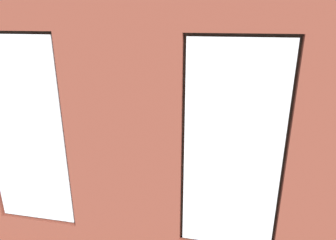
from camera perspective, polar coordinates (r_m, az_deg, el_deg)
name	(u,v)px	position (r m, az deg, el deg)	size (l,w,h in m)	color
ground_plane	(170,173)	(5.98, 0.48, -10.07)	(6.39, 5.82, 0.10)	brown
brick_wall_with_windows	(124,155)	(3.07, -8.36, -6.67)	(5.79, 0.30, 3.17)	brown
white_wall_right	(22,88)	(6.35, -26.07, 5.57)	(0.10, 4.82, 3.17)	white
couch_by_window	(87,209)	(4.50, -15.13, -16.09)	(1.90, 0.87, 0.80)	black
couch_left	(290,164)	(5.93, 22.18, -7.74)	(0.97, 1.98, 0.80)	black
coffee_table	(173,160)	(5.56, 1.03, -7.61)	(1.56, 0.70, 0.41)	#A87547
cup_ceramic	(173,155)	(5.52, 1.03, -6.67)	(0.09, 0.09, 0.10)	#4C4C51
candle_jar	(147,156)	(5.52, -3.97, -6.77)	(0.08, 0.08, 0.09)	#B7333D
table_plant_small	(197,152)	(5.56, 5.63, -6.04)	(0.11, 0.11, 0.18)	#47423D
remote_black	(179,160)	(5.43, 2.05, -7.64)	(0.05, 0.17, 0.02)	black
remote_gray	(164,154)	(5.65, -0.76, -6.49)	(0.05, 0.17, 0.02)	#59595B
media_console	(59,142)	(6.98, -20.02, -3.99)	(1.07, 0.42, 0.52)	black
tv_flatscreen	(56,116)	(6.78, -20.59, 0.72)	(1.04, 0.20, 0.69)	black
papasan_chair	(183,121)	(7.31, 2.91, -0.23)	(1.07, 1.07, 0.68)	olive
potted_plant_between_couches	(188,192)	(3.94, 3.84, -13.58)	(0.69, 0.69, 1.12)	brown
potted_plant_mid_room_small	(202,136)	(6.32, 6.42, -3.10)	(0.40, 0.40, 0.72)	#47423D
potted_plant_near_tv	(55,144)	(5.79, -20.68, -4.37)	(0.78, 0.73, 1.34)	brown
potted_plant_corner_near_left	(286,103)	(7.44, 21.52, 2.98)	(1.04, 0.96, 1.50)	#9E5638
potted_plant_by_left_couch	(260,135)	(7.16, 17.08, -2.81)	(0.25, 0.25, 0.46)	brown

